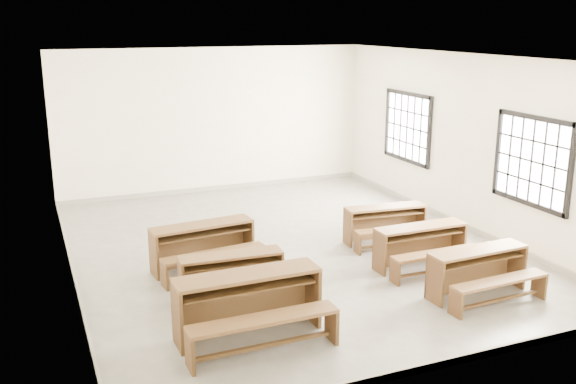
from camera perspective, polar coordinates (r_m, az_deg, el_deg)
name	(u,v)px	position (r m, az deg, el deg)	size (l,w,h in m)	color
room	(293,123)	(10.45, 0.46, 6.11)	(8.50, 8.50, 3.20)	gray
desk_set_0	(249,301)	(7.90, -3.46, -9.63)	(1.80, 0.94, 0.81)	brown
desk_set_1	(232,273)	(8.98, -4.98, -7.21)	(1.48, 0.84, 0.65)	brown
desk_set_2	(204,243)	(10.05, -7.50, -4.53)	(1.68, 0.99, 0.72)	brown
desk_set_3	(479,269)	(9.43, 16.65, -6.58)	(1.53, 0.84, 0.67)	brown
desk_set_4	(422,244)	(10.25, 11.81, -4.51)	(1.50, 0.78, 0.67)	brown
desk_set_5	(386,222)	(11.29, 8.71, -2.61)	(1.50, 0.88, 0.64)	brown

